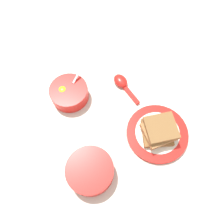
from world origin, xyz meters
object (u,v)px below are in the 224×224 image
Objects in this scene: toast_plate at (157,133)px; toast_sandwich at (159,131)px; soup_spoon at (122,83)px; egg_bowl at (69,93)px; congee_bowl at (90,171)px.

toast_sandwich is (0.00, 0.00, 0.03)m from toast_plate.
soup_spoon is at bearing -109.39° from toast_sandwich.
congee_bowl is at bearing 58.36° from egg_bowl.
egg_bowl reaches higher than toast_plate.
toast_sandwich is 0.97× the size of congee_bowl.
egg_bowl is 0.71× the size of toast_plate.
toast_sandwich is 0.97× the size of soup_spoon.
egg_bowl is at bearing -74.54° from toast_plate.
toast_plate is 0.03m from toast_sandwich.
toast_sandwich is at bearing 70.61° from soup_spoon.
egg_bowl is 1.04× the size of toast_sandwich.
egg_bowl is at bearing -121.64° from congee_bowl.
egg_bowl is 0.34m from toast_plate.
toast_sandwich reaches higher than soup_spoon.
toast_sandwich is 0.23m from soup_spoon.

